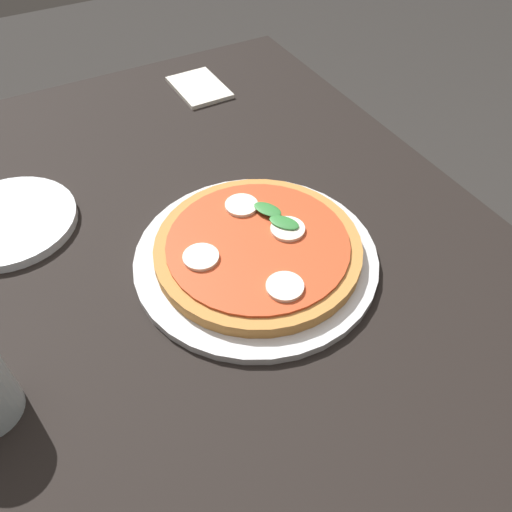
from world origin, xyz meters
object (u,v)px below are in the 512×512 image
at_px(serving_tray, 256,258).
at_px(napkin, 199,87).
at_px(pizza, 258,248).
at_px(plate_white, 9,222).
at_px(dining_table, 250,349).

height_order(serving_tray, napkin, serving_tray).
relative_size(pizza, napkin, 2.16).
height_order(serving_tray, plate_white, plate_white).
distance_m(dining_table, serving_tray, 0.13).
xyz_separation_m(serving_tray, plate_white, (0.24, 0.28, 0.00)).
distance_m(plate_white, napkin, 0.47).
distance_m(dining_table, plate_white, 0.40).
bearing_deg(plate_white, napkin, -60.84).
bearing_deg(plate_white, serving_tray, -129.88).
bearing_deg(plate_white, dining_table, -141.56).
bearing_deg(napkin, pizza, 165.36).
height_order(serving_tray, pizza, pizza).
height_order(pizza, plate_white, pizza).
height_order(pizza, napkin, pizza).
relative_size(serving_tray, pizza, 1.18).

